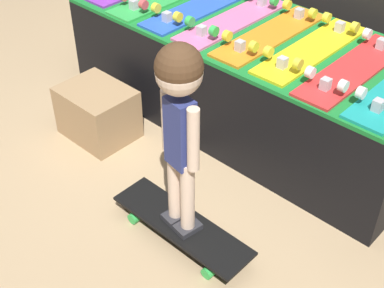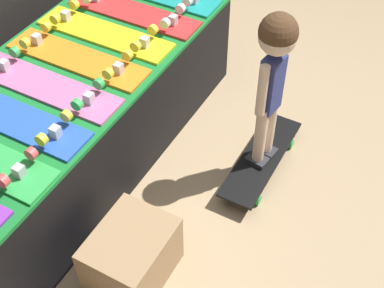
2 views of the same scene
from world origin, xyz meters
name	(u,v)px [view 1 (image 1 of 2)]	position (x,y,z in m)	size (l,w,h in m)	color
ground_plane	(181,160)	(0.00, 0.00, 0.00)	(16.00, 16.00, 0.00)	tan
display_rack	(248,75)	(0.00, 0.54, 0.28)	(2.06, 0.83, 0.57)	black
skateboard_blue_on_rack	(199,6)	(-0.37, 0.53, 0.58)	(0.19, 0.77, 0.09)	blue
skateboard_pink_on_rack	(233,19)	(-0.12, 0.54, 0.58)	(0.19, 0.77, 0.09)	pink
skateboard_orange_on_rack	(271,33)	(0.12, 0.54, 0.58)	(0.19, 0.77, 0.09)	orange
skateboard_yellow_on_rack	(312,48)	(0.37, 0.55, 0.58)	(0.19, 0.77, 0.09)	yellow
skateboard_red_on_rack	(354,67)	(0.61, 0.52, 0.58)	(0.19, 0.77, 0.09)	red
skateboard_on_floor	(182,226)	(0.38, -0.39, 0.07)	(0.70, 0.20, 0.09)	black
child	(180,108)	(0.38, -0.39, 0.71)	(0.21, 0.18, 0.88)	#2D2D33
storage_box	(98,112)	(-0.50, -0.15, 0.15)	(0.39, 0.31, 0.29)	#A37F56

